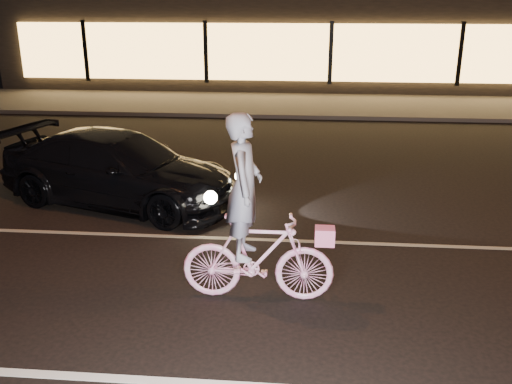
# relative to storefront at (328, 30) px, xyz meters

# --- Properties ---
(ground) EXTENTS (90.00, 90.00, 0.00)m
(ground) POSITION_rel_storefront_xyz_m (0.00, -18.97, -2.15)
(ground) COLOR black
(ground) RESTS_ON ground
(lane_stripe_far) EXTENTS (60.00, 0.10, 0.01)m
(lane_stripe_far) POSITION_rel_storefront_xyz_m (0.00, -16.97, -2.14)
(lane_stripe_far) COLOR gray
(lane_stripe_far) RESTS_ON ground
(sidewalk) EXTENTS (30.00, 4.00, 0.12)m
(sidewalk) POSITION_rel_storefront_xyz_m (0.00, -5.97, -2.09)
(sidewalk) COLOR #383533
(sidewalk) RESTS_ON ground
(storefront) EXTENTS (25.40, 8.42, 4.20)m
(storefront) POSITION_rel_storefront_xyz_m (0.00, 0.00, 0.00)
(storefront) COLOR black
(storefront) RESTS_ON ground
(cyclist) EXTENTS (1.88, 0.65, 2.37)m
(cyclist) POSITION_rel_storefront_xyz_m (-1.40, -18.75, -1.31)
(cyclist) COLOR #F149A4
(cyclist) RESTS_ON ground
(sedan) EXTENTS (4.80, 3.06, 1.29)m
(sedan) POSITION_rel_storefront_xyz_m (-4.13, -15.54, -1.50)
(sedan) COLOR black
(sedan) RESTS_ON ground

